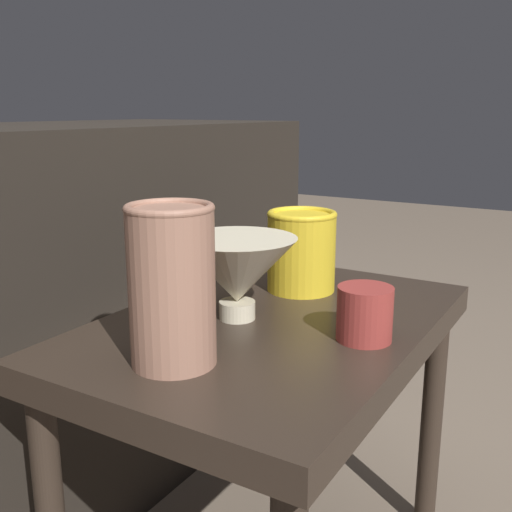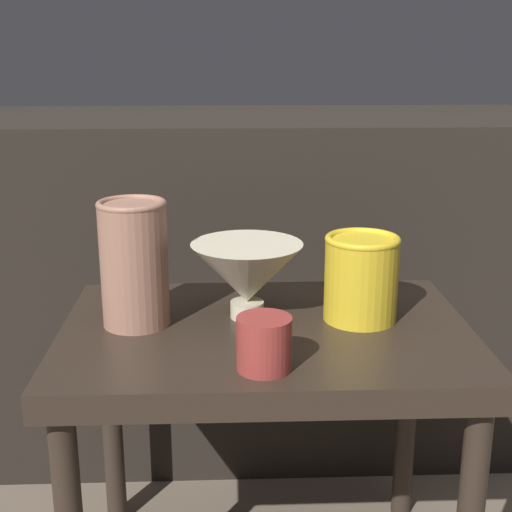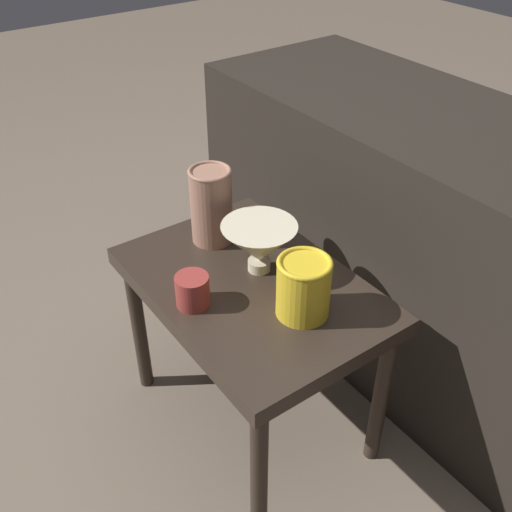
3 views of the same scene
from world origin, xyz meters
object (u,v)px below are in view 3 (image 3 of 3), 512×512
at_px(vase_textured_left, 211,205).
at_px(cup, 192,291).
at_px(vase_colorful_right, 303,286).
at_px(bowl, 259,244).

xyz_separation_m(vase_textured_left, cup, (0.18, -0.16, -0.06)).
bearing_deg(cup, vase_colorful_right, 47.59).
height_order(bowl, cup, bowl).
height_order(vase_textured_left, cup, vase_textured_left).
distance_m(bowl, vase_textured_left, 0.17).
bearing_deg(vase_textured_left, cup, -41.93).
distance_m(vase_colorful_right, cup, 0.23).
bearing_deg(vase_colorful_right, cup, -132.41).
bearing_deg(vase_colorful_right, bowl, 175.30).
bearing_deg(vase_textured_left, vase_colorful_right, 0.86).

